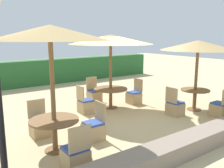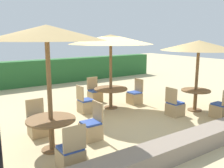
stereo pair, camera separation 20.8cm
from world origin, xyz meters
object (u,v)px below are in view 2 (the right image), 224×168
patio_chair_front_left_east (91,129)px  patio_chair_center_east (135,97)px  patio_chair_center_north (95,95)px  patio_chair_front_left_south (71,156)px  round_table_front_left (51,125)px  round_table_center (111,92)px  parasol_center (111,40)px  parasol_front_left (47,33)px  patio_chair_front_left_north (38,126)px  parasol_front_right (199,46)px  patio_chair_center_west (85,105)px  patio_chair_front_right_west (175,108)px  round_table_front_right (196,95)px  patio_chair_front_right_south (220,109)px

patio_chair_front_left_east → patio_chair_center_east: bearing=-57.0°
patio_chair_center_north → patio_chair_front_left_south: bearing=54.2°
round_table_front_left → patio_chair_center_north: 4.29m
round_table_front_left → patio_chair_center_east: (4.03, 1.97, -0.32)m
round_table_center → parasol_center: bearing=131.2°
patio_chair_front_left_east → patio_chair_center_north: (1.91, 3.07, 0.00)m
parasol_front_left → patio_chair_front_left_east: bearing=1.7°
parasol_front_left → patio_chair_front_left_north: bearing=88.8°
patio_chair_front_left_south → patio_chair_center_east: size_ratio=1.00×
parasol_front_left → patio_chair_front_left_east: parasol_front_left is taller
parasol_center → round_table_center: (0.00, -0.00, -1.82)m
patio_chair_front_left_south → parasol_front_left: bearing=90.5°
patio_chair_front_left_north → patio_chair_center_east: same height
parasol_front_right → patio_chair_center_west: 4.22m
parasol_front_right → patio_chair_front_left_north: size_ratio=2.67×
patio_chair_front_left_east → patio_chair_center_west: bearing=-24.6°
patio_chair_front_right_west → parasol_front_left: size_ratio=0.34×
parasol_center → patio_chair_center_east: size_ratio=3.11×
patio_chair_front_left_north → round_table_center: patio_chair_front_left_north is taller
patio_chair_front_right_west → round_table_center: size_ratio=0.79×
parasol_front_left → round_table_front_left: 2.00m
parasol_front_right → patio_chair_center_north: 4.20m
patio_chair_front_right_west → patio_chair_center_east: (-0.13, 1.85, 0.00)m
round_table_center → patio_chair_center_west: size_ratio=1.27×
patio_chair_center_north → patio_chair_center_west: bearing=46.9°
patio_chair_front_right_west → round_table_center: (-1.21, 1.88, 0.32)m
patio_chair_front_right_west → patio_chair_center_north: (-1.22, 2.97, 0.00)m
patio_chair_front_left_east → patio_chair_center_west: size_ratio=1.00×
round_table_front_right → round_table_front_left: (-5.16, -0.11, 0.03)m
patio_chair_front_left_north → round_table_front_left: bearing=88.8°
patio_chair_front_left_south → patio_chair_center_north: (2.94, 4.07, 0.00)m
patio_chair_front_left_east → parasol_front_right: bearing=-88.9°
round_table_front_right → patio_chair_front_left_east: bearing=-178.9°
parasol_front_right → patio_chair_front_right_south: 2.15m
parasol_front_right → parasol_center: (-2.21, 1.89, 0.19)m
patio_chair_front_right_west → patio_chair_front_left_north: 4.23m
patio_chair_front_left_south → patio_chair_center_north: same height
patio_chair_front_left_south → round_table_front_right: bearing=11.9°
round_table_front_right → patio_chair_center_east: bearing=121.3°
patio_chair_center_west → patio_chair_center_north: size_ratio=1.00×
parasol_center → patio_chair_center_north: parasol_center is taller
parasol_front_right → patio_chair_front_right_south: size_ratio=2.67×
round_table_front_right → patio_chair_center_east: (-1.13, 1.86, -0.29)m
patio_chair_front_left_south → patio_chair_front_left_east: 1.44m
parasol_front_right → round_table_center: parasol_front_right is taller
round_table_front_right → patio_chair_front_right_south: 0.96m
patio_chair_front_left_east → patio_chair_center_east: same height
parasol_center → patio_chair_center_east: bearing=-1.6°
parasol_center → patio_chair_front_right_west: bearing=-57.2°
parasol_center → patio_chair_center_east: parasol_center is taller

